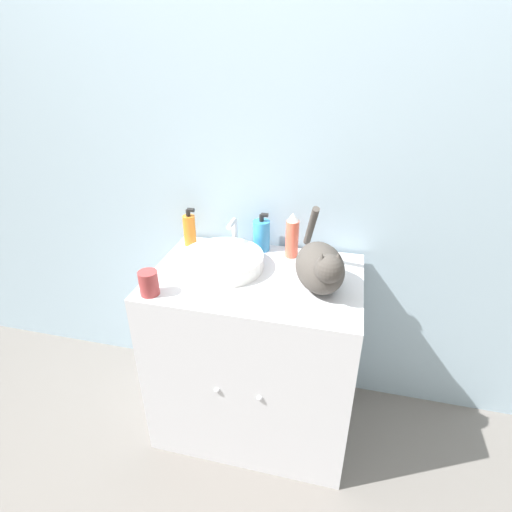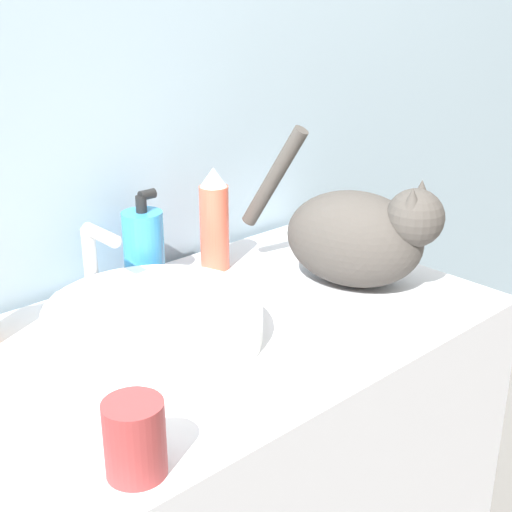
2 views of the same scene
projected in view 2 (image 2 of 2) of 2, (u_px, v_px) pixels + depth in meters
The scene contains 8 objects.
wall_back at pixel (113, 28), 1.25m from camera, with size 6.00×0.05×2.50m.
vanity_cabinet at pixel (240, 511), 1.33m from camera, with size 0.84×0.58×0.80m.
sink_basin at pixel (154, 323), 1.10m from camera, with size 0.34×0.34×0.06m.
faucet at pixel (94, 270), 1.21m from camera, with size 0.14×0.10×0.15m.
cat at pixel (360, 235), 1.28m from camera, with size 0.25×0.39×0.28m.
spray_bottle at pixel (214, 220), 1.35m from camera, with size 0.06×0.06×0.20m.
lotion_bottle at pixel (144, 247), 1.30m from camera, with size 0.07×0.07×0.18m.
cup at pixel (135, 439), 0.80m from camera, with size 0.07×0.07×0.09m.
Camera 2 is at (-0.70, -0.52, 1.33)m, focal length 50.00 mm.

